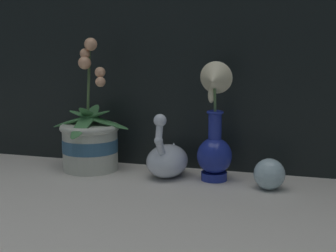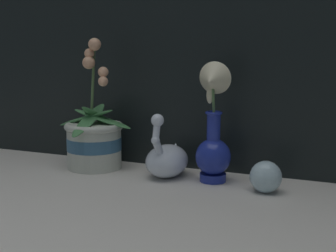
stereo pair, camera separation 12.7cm
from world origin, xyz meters
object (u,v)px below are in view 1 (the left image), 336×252
object	(u,v)px
orchid_potted_plant	(90,140)
swan_figurine	(167,159)
glass_sphere	(269,174)
blue_vase	(214,135)

from	to	relation	value
orchid_potted_plant	swan_figurine	world-z (taller)	orchid_potted_plant
swan_figurine	glass_sphere	size ratio (longest dim) A/B	2.32
orchid_potted_plant	blue_vase	world-z (taller)	orchid_potted_plant
swan_figurine	glass_sphere	xyz separation A→B (m)	(0.28, -0.04, -0.01)
blue_vase	glass_sphere	size ratio (longest dim) A/B	4.02
blue_vase	glass_sphere	distance (m)	0.18
glass_sphere	swan_figurine	bearing A→B (deg)	171.94
blue_vase	swan_figurine	bearing A→B (deg)	179.52
swan_figurine	glass_sphere	bearing A→B (deg)	-8.06
orchid_potted_plant	blue_vase	xyz separation A→B (m)	(0.37, -0.01, 0.04)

